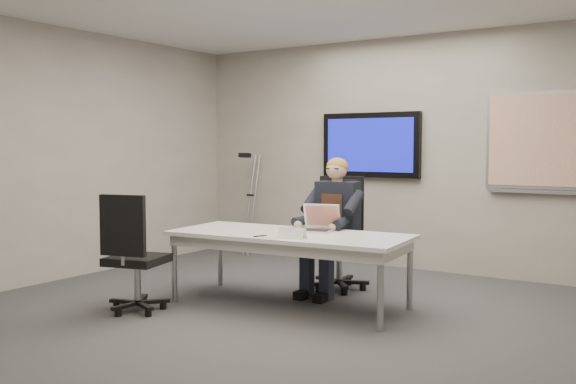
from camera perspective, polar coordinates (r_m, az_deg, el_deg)
The scene contains 13 objects.
floor at distance 5.43m, azimuth -1.83°, elevation -11.80°, with size 6.00×6.00×0.02m, color #363639.
wall_back at distance 7.87m, azimuth 10.80°, elevation 3.40°, with size 6.00×0.02×2.80m, color gray.
wall_left at distance 7.37m, azimuth -21.37°, elevation 3.14°, with size 0.02×6.00×2.80m, color gray.
conference_table at distance 5.97m, azimuth 0.11°, elevation -4.40°, with size 2.29×1.12×0.68m.
tv_display at distance 8.03m, azimuth 7.35°, elevation 4.16°, with size 1.30×0.09×0.80m.
whiteboard at distance 7.39m, azimuth 21.93°, elevation 4.14°, with size 1.25×0.08×1.10m.
office_chair_far at distance 6.73m, azimuth 4.62°, elevation -5.51°, with size 0.73×0.73×1.17m.
office_chair_near at distance 5.93m, azimuth -13.48°, elevation -7.23°, with size 0.62×0.62×1.07m.
seated_person at distance 6.47m, azimuth 3.67°, elevation -4.22°, with size 0.45×0.77×1.37m.
crutch at distance 8.80m, azimuth -3.26°, elevation -0.94°, with size 0.19×0.38×1.43m, color #9B9EA2, non-canonical shape.
laptop at distance 6.08m, azimuth 2.60°, elevation -2.89°, with size 0.40×0.40×0.25m.
name_tent at distance 5.60m, azimuth 0.39°, elevation -3.65°, with size 0.24×0.07×0.10m, color white, non-canonical shape.
pen at distance 5.72m, azimuth -2.49°, elevation -3.92°, with size 0.01×0.01×0.14m, color black.
Camera 1 is at (3.00, -4.28, 1.49)m, focal length 40.00 mm.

